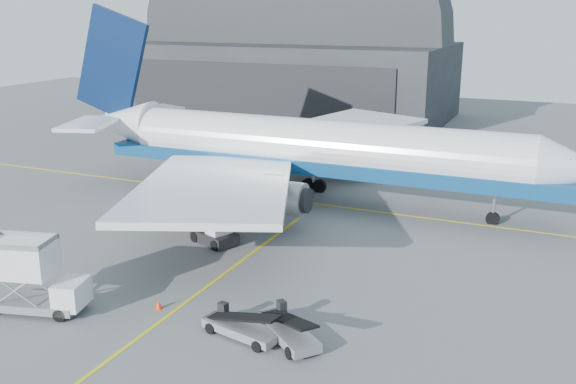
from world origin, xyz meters
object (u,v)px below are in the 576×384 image
at_px(belt_loader_b, 288,330).
at_px(airliner, 301,148).
at_px(belt_loader_a, 241,327).
at_px(catering_truck, 29,277).
at_px(pushback_tug, 216,235).

bearing_deg(belt_loader_b, airliner, 150.71).
relative_size(belt_loader_a, belt_loader_b, 1.05).
distance_m(catering_truck, belt_loader_b, 15.67).
xyz_separation_m(airliner, belt_loader_a, (7.12, -25.45, -4.45)).
bearing_deg(pushback_tug, airliner, 106.98).
height_order(pushback_tug, belt_loader_b, belt_loader_b).
distance_m(catering_truck, pushback_tug, 15.02).
relative_size(pushback_tug, belt_loader_a, 0.85).
height_order(airliner, catering_truck, airliner).
xyz_separation_m(pushback_tug, belt_loader_a, (8.59, -12.10, -0.07)).
height_order(pushback_tug, belt_loader_a, belt_loader_a).
bearing_deg(belt_loader_a, airliner, 118.29).
bearing_deg(pushback_tug, catering_truck, -83.37).
bearing_deg(pushback_tug, belt_loader_a, -31.41).
bearing_deg(belt_loader_a, catering_truck, -157.54).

